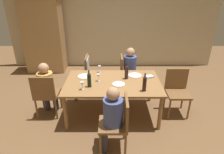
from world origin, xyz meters
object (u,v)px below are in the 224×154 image
at_px(person_woman_host, 130,67).
at_px(person_man_guest, 46,85).
at_px(wine_bottle_dark_red, 126,72).
at_px(chair_right_end, 176,88).
at_px(chair_far_right, 125,72).
at_px(wine_glass_near_left, 98,76).
at_px(person_man_bearded, 111,115).
at_px(wine_bottle_tall_green, 144,83).
at_px(chair_left_end, 45,93).
at_px(armoire_cabinet, 43,35).
at_px(dining_table, 112,85).
at_px(chair_far_left, 89,69).
at_px(wine_glass_centre, 81,84).
at_px(wine_bottle_short_olive, 88,80).
at_px(dinner_plate_host, 84,76).
at_px(dinner_plate_guest_right, 134,75).
at_px(dinner_plate_guest_left, 118,84).
at_px(chair_near, 118,121).
at_px(wine_glass_near_right, 99,68).

height_order(person_woman_host, person_man_guest, person_woman_host).
bearing_deg(wine_bottle_dark_red, chair_right_end, -2.88).
xyz_separation_m(chair_far_right, wine_glass_near_left, (-0.60, -0.91, 0.30)).
height_order(person_man_bearded, wine_bottle_tall_green, person_man_bearded).
bearing_deg(chair_left_end, armoire_cabinet, 106.70).
height_order(dining_table, person_man_guest, person_man_guest).
distance_m(chair_far_left, person_man_guest, 1.19).
bearing_deg(wine_bottle_tall_green, dining_table, 146.98).
xyz_separation_m(dining_table, wine_glass_centre, (-0.54, -0.31, 0.18)).
distance_m(person_woman_host, wine_bottle_dark_red, 0.85).
bearing_deg(wine_bottle_short_olive, chair_right_end, 9.53).
xyz_separation_m(chair_right_end, chair_far_left, (-1.83, 0.86, 0.06)).
height_order(chair_far_left, person_man_guest, person_man_guest).
distance_m(chair_far_left, wine_glass_near_left, 0.98).
relative_size(dinner_plate_host, dinner_plate_guest_right, 0.99).
bearing_deg(chair_right_end, person_man_bearded, 37.95).
height_order(wine_bottle_dark_red, dinner_plate_guest_right, wine_bottle_dark_red).
height_order(dinner_plate_host, dinner_plate_guest_left, same).
relative_size(armoire_cabinet, person_man_guest, 1.96).
bearing_deg(chair_left_end, wine_glass_near_left, 6.82).
relative_size(chair_near, dinner_plate_guest_right, 3.32).
bearing_deg(dinner_plate_guest_right, wine_glass_near_left, -161.33).
bearing_deg(armoire_cabinet, dining_table, -48.93).
bearing_deg(person_man_bearded, wine_bottle_short_olive, 28.37).
bearing_deg(person_woman_host, dinner_plate_guest_left, -17.21).
distance_m(chair_near, person_man_bearded, 0.16).
bearing_deg(dinner_plate_guest_left, wine_glass_near_right, 124.46).
relative_size(person_woman_host, wine_glass_near_left, 7.56).
relative_size(chair_right_end, wine_bottle_short_olive, 2.83).
distance_m(wine_bottle_tall_green, wine_glass_near_left, 0.92).
relative_size(wine_bottle_short_olive, wine_glass_near_right, 2.18).
xyz_separation_m(chair_left_end, dinner_plate_guest_right, (1.75, 0.37, 0.20)).
distance_m(chair_far_right, wine_glass_centre, 1.55).
bearing_deg(wine_glass_near_right, chair_far_right, 38.95).
relative_size(person_man_bearded, person_man_guest, 1.00).
xyz_separation_m(chair_far_right, dinner_plate_guest_right, (0.13, -0.66, 0.20)).
xyz_separation_m(chair_right_end, person_man_bearded, (-1.32, -1.03, 0.11)).
xyz_separation_m(chair_left_end, chair_far_left, (0.76, 1.03, 0.06)).
bearing_deg(wine_glass_near_left, chair_far_left, 105.90).
height_order(person_woman_host, dinner_plate_guest_right, person_woman_host).
height_order(chair_far_left, dinner_plate_guest_right, chair_far_left).
xyz_separation_m(person_woman_host, dinner_plate_host, (-1.02, -0.71, 0.09)).
bearing_deg(chair_far_right, wine_bottle_tall_green, 9.79).
xyz_separation_m(person_man_bearded, dinner_plate_host, (-0.55, 1.18, 0.10)).
xyz_separation_m(person_woman_host, wine_bottle_short_olive, (-0.86, -1.15, 0.22)).
relative_size(chair_right_end, wine_bottle_tall_green, 2.74).
bearing_deg(wine_bottle_short_olive, person_woman_host, 52.98).
bearing_deg(wine_bottle_short_olive, chair_far_left, 95.48).
distance_m(chair_right_end, wine_glass_centre, 1.90).
bearing_deg(chair_left_end, person_man_guest, 90.00).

